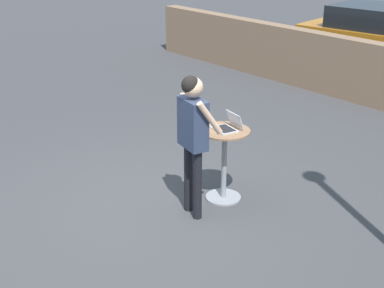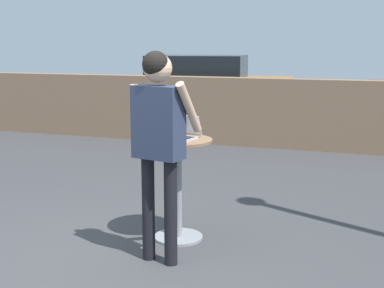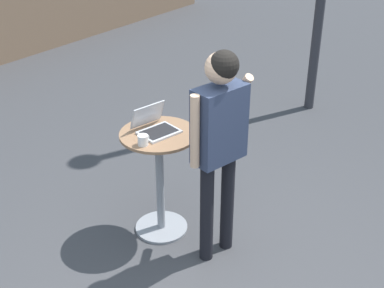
# 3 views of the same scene
# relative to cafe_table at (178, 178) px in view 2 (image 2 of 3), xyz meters

# --- Properties ---
(ground_plane) EXTENTS (50.00, 50.00, 0.00)m
(ground_plane) POSITION_rel_cafe_table_xyz_m (-0.41, -0.96, -0.60)
(ground_plane) COLOR #3D3D3F
(pavement_kerb) EXTENTS (14.10, 0.35, 1.24)m
(pavement_kerb) POSITION_rel_cafe_table_xyz_m (-0.41, 4.95, 0.02)
(pavement_kerb) COLOR #84664C
(pavement_kerb) RESTS_ON ground_plane
(cafe_table) EXTENTS (0.64, 0.64, 0.97)m
(cafe_table) POSITION_rel_cafe_table_xyz_m (0.00, 0.00, 0.00)
(cafe_table) COLOR gray
(cafe_table) RESTS_ON ground_plane
(laptop) EXTENTS (0.36, 0.36, 0.21)m
(laptop) POSITION_rel_cafe_table_xyz_m (0.01, 0.04, 0.42)
(laptop) COLOR #B7BABF
(laptop) RESTS_ON cafe_table
(coffee_mug) EXTENTS (0.11, 0.08, 0.08)m
(coffee_mug) POSITION_rel_cafe_table_xyz_m (-0.23, -0.04, 0.41)
(coffee_mug) COLOR white
(coffee_mug) RESTS_ON cafe_table
(standing_person) EXTENTS (0.59, 0.35, 1.79)m
(standing_person) POSITION_rel_cafe_table_xyz_m (0.05, -0.57, 0.56)
(standing_person) COLOR black
(standing_person) RESTS_ON ground_plane
(parked_car_near_street) EXTENTS (4.11, 2.36, 1.59)m
(parked_car_near_street) POSITION_rel_cafe_table_xyz_m (-2.12, 7.17, 0.22)
(parked_car_near_street) COLOR #B76B19
(parked_car_near_street) RESTS_ON ground_plane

